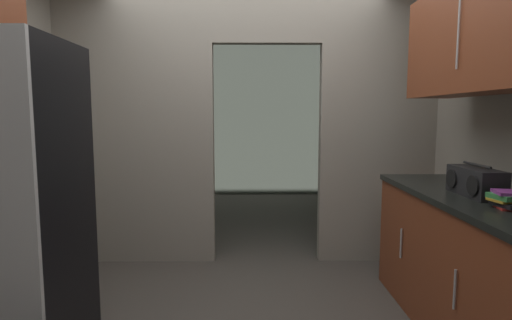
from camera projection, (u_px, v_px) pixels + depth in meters
name	position (u px, v px, depth m)	size (l,w,h in m)	color
kitchen_partition	(242.00, 113.00, 3.88)	(3.55, 0.12, 2.68)	#9E998C
adjoining_room_shell	(249.00, 119.00, 6.13)	(3.55, 3.39, 2.68)	gray
refrigerator	(0.00, 207.00, 2.28)	(0.78, 0.76, 1.82)	black
lower_cabinet_run	(474.00, 266.00, 2.61)	(0.66, 1.80, 0.92)	brown
upper_cabinet_counterside	(489.00, 32.00, 2.45)	(0.36, 1.62, 0.72)	brown
boombox	(475.00, 182.00, 2.53)	(0.18, 0.43, 0.20)	black
book_stack	(506.00, 199.00, 2.19)	(0.15, 0.18, 0.09)	red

